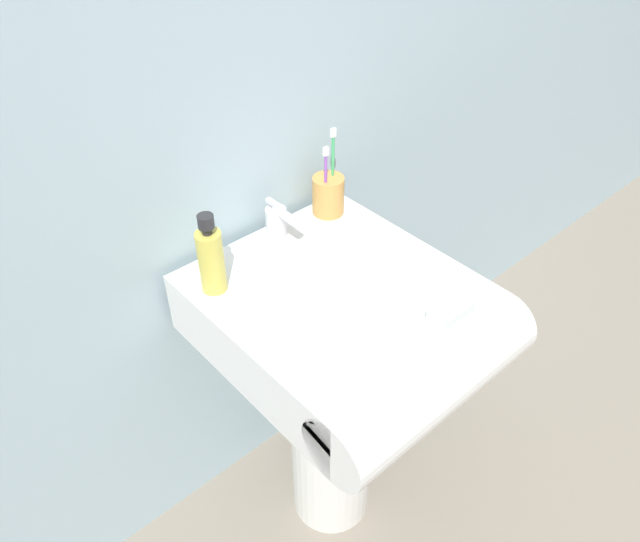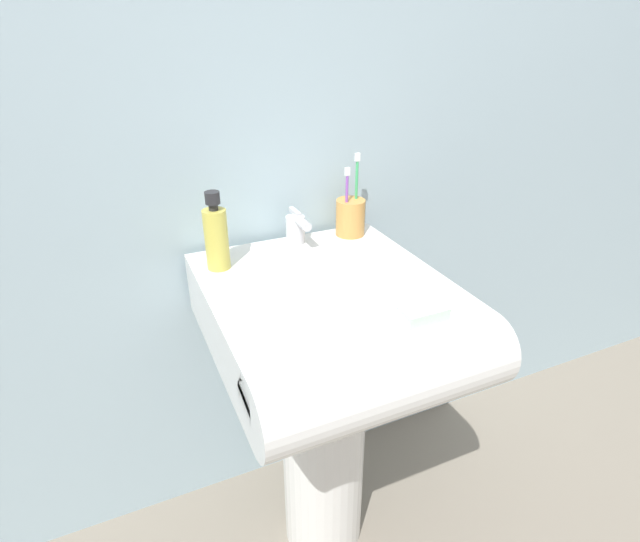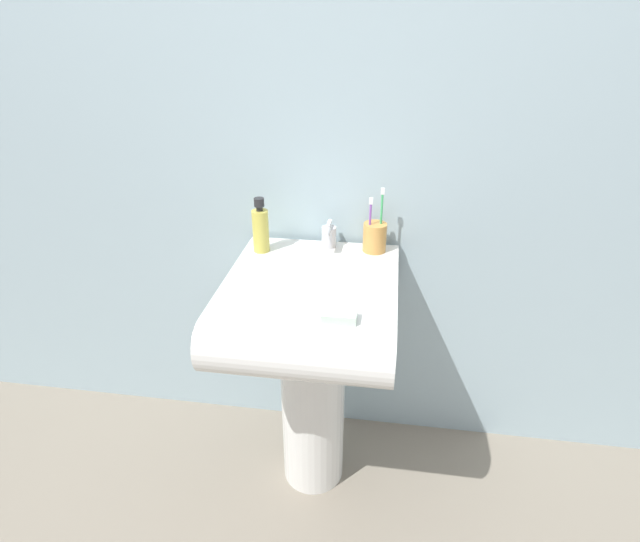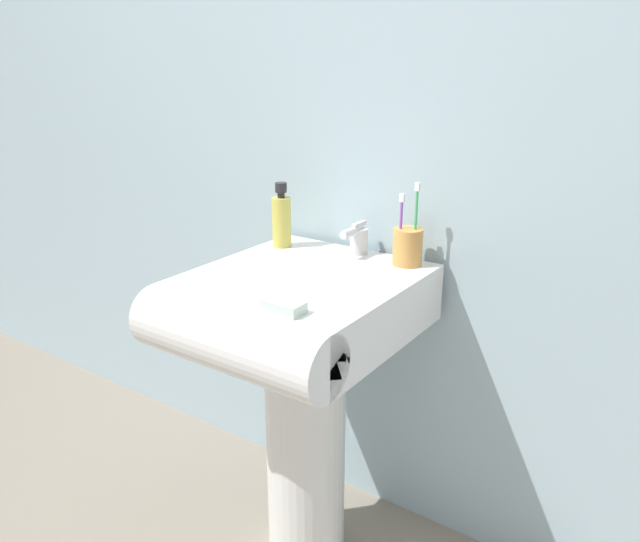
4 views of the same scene
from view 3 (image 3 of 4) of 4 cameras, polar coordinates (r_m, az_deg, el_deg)
name	(u,v)px [view 3 (image 3 of 4)]	position (r m, az deg, el deg)	size (l,w,h in m)	color
ground_plane	(314,470)	(1.97, -0.74, -21.78)	(6.00, 6.00, 0.00)	gray
wall_back	(327,118)	(1.61, 0.76, 17.03)	(5.00, 0.05, 2.40)	#9EB7C1
sink_pedestal	(313,402)	(1.73, -0.81, -14.70)	(0.21, 0.21, 0.66)	white
sink_basin	(309,309)	(1.44, -1.27, -4.35)	(0.50, 0.59, 0.15)	white
faucet	(329,236)	(1.62, 0.99, 4.07)	(0.05, 0.11, 0.09)	silver
toothbrush_cup	(375,237)	(1.61, 6.27, 3.93)	(0.07, 0.07, 0.21)	#D19347
soap_bottle	(261,229)	(1.60, -6.80, 4.81)	(0.05, 0.05, 0.18)	gold
bar_soap	(339,316)	(1.25, 2.24, -5.20)	(0.09, 0.05, 0.02)	silver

